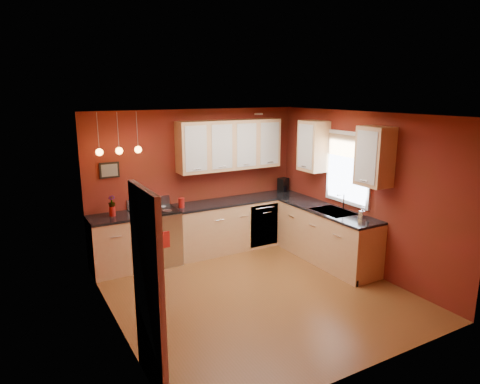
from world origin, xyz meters
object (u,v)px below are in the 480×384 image
sink (333,213)px  soap_pump (362,213)px  coffee_maker (283,185)px  red_canister (181,203)px  gas_range (155,237)px

sink → soap_pump: (0.10, -0.55, 0.12)m
sink → coffee_maker: bearing=85.8°
sink → coffee_maker: sink is taller
red_canister → coffee_maker: bearing=4.2°
gas_range → red_canister: size_ratio=6.53×
red_canister → soap_pump: bearing=-42.1°
gas_range → soap_pump: 3.45m
sink → soap_pump: size_ratio=3.66×
red_canister → gas_range: bearing=177.0°
gas_range → coffee_maker: 2.81m
coffee_maker → red_canister: bearing=168.6°
red_canister → soap_pump: soap_pump is taller
gas_range → soap_pump: soap_pump is taller
coffee_maker → soap_pump: 2.19m
red_canister → soap_pump: (2.24, -2.03, 0.01)m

